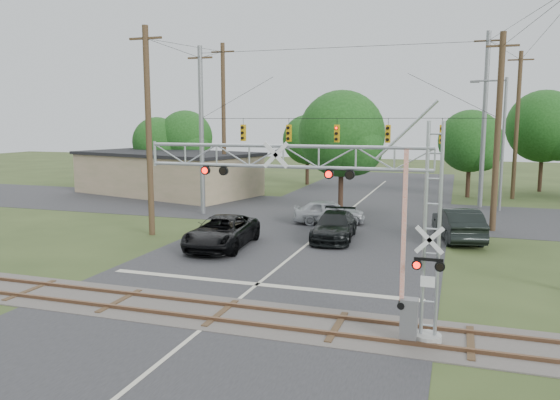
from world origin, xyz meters
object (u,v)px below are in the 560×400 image
(sedan_silver, at_px, (329,212))
(commercial_building, at_px, (167,173))
(car_dark, at_px, (334,226))
(traffic_signal_span, at_px, (352,133))
(pickup_black, at_px, (222,232))
(streetlight, at_px, (500,137))
(crossing_gantry, at_px, (337,205))

(sedan_silver, bearing_deg, commercial_building, 46.03)
(car_dark, bearing_deg, commercial_building, 138.10)
(car_dark, distance_m, sedan_silver, 4.67)
(car_dark, bearing_deg, sedan_silver, 102.08)
(traffic_signal_span, relative_size, pickup_black, 3.32)
(sedan_silver, xyz_separation_m, commercial_building, (-17.04, 9.56, 1.12))
(traffic_signal_span, distance_m, sedan_silver, 5.19)
(commercial_building, bearing_deg, pickup_black, -38.08)
(pickup_black, relative_size, sedan_silver, 1.29)
(car_dark, relative_size, commercial_building, 0.29)
(pickup_black, height_order, car_dark, pickup_black)
(car_dark, bearing_deg, pickup_black, -148.93)
(streetlight, bearing_deg, crossing_gantry, -103.22)
(pickup_black, bearing_deg, crossing_gantry, -53.58)
(sedan_silver, bearing_deg, crossing_gantry, 179.02)
(traffic_signal_span, bearing_deg, crossing_gantry, -80.46)
(commercial_building, bearing_deg, sedan_silver, -14.27)
(car_dark, relative_size, sedan_silver, 1.16)
(traffic_signal_span, distance_m, pickup_black, 11.38)
(pickup_black, relative_size, commercial_building, 0.33)
(pickup_black, bearing_deg, commercial_building, 122.70)
(car_dark, relative_size, streetlight, 0.55)
(pickup_black, relative_size, car_dark, 1.11)
(crossing_gantry, xyz_separation_m, streetlight, (6.16, 26.22, 1.32))
(car_dark, height_order, sedan_silver, sedan_silver)
(pickup_black, xyz_separation_m, streetlight, (14.19, 16.85, 4.51))
(crossing_gantry, xyz_separation_m, sedan_silver, (-4.26, 17.50, -3.24))
(pickup_black, distance_m, streetlight, 22.49)
(traffic_signal_span, relative_size, commercial_building, 1.09)
(car_dark, bearing_deg, streetlight, 50.92)
(crossing_gantry, xyz_separation_m, pickup_black, (-8.03, 9.37, -3.20))
(traffic_signal_span, xyz_separation_m, car_dark, (0.16, -5.33, -4.99))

